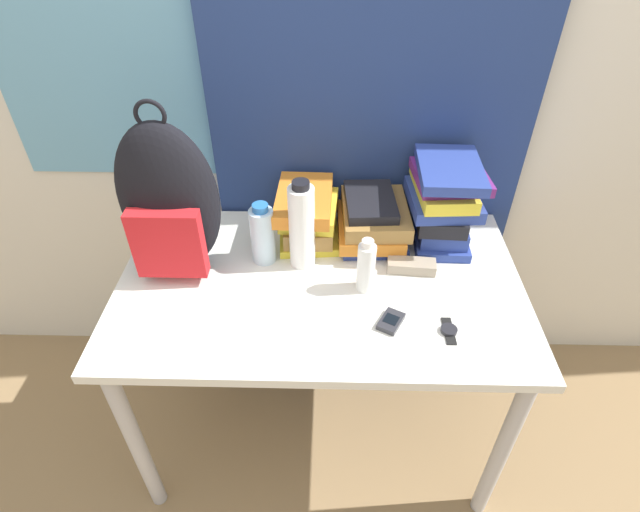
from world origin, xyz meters
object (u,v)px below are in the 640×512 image
object	(u,v)px
backpack	(169,204)
wristwatch	(449,330)
sports_bottle	(302,226)
cell_phone	(391,321)
book_stack_right	(443,201)
sunglasses_case	(411,266)
water_bottle	(263,235)
book_stack_center	(372,220)
sunscreen_bottle	(366,267)
book_stack_left	(308,215)

from	to	relation	value
backpack	wristwatch	xyz separation A→B (m)	(0.80, -0.26, -0.23)
sports_bottle	wristwatch	xyz separation A→B (m)	(0.42, -0.29, -0.14)
cell_phone	wristwatch	size ratio (longest dim) A/B	1.01
book_stack_right	sunglasses_case	world-z (taller)	book_stack_right
water_bottle	sunglasses_case	distance (m)	0.48
wristwatch	sports_bottle	bearing A→B (deg)	145.38
book_stack_center	water_bottle	distance (m)	0.37
sunscreen_bottle	sunglasses_case	world-z (taller)	sunscreen_bottle
sunscreen_bottle	sunglasses_case	distance (m)	0.19
backpack	water_bottle	size ratio (longest dim) A/B	2.59
book_stack_left	book_stack_right	size ratio (longest dim) A/B	0.97
wristwatch	book_stack_left	bearing A→B (deg)	133.77
book_stack_center	book_stack_right	xyz separation A→B (m)	(0.22, 0.00, 0.08)
backpack	sunglasses_case	bearing A→B (deg)	-0.65
book_stack_left	cell_phone	distance (m)	0.48
backpack	wristwatch	distance (m)	0.87
cell_phone	backpack	bearing A→B (deg)	159.71
book_stack_left	sunglasses_case	world-z (taller)	book_stack_left
book_stack_left	book_stack_right	bearing A→B (deg)	0.18
sports_bottle	sunglasses_case	size ratio (longest dim) A/B	1.94
sunglasses_case	book_stack_center	bearing A→B (deg)	124.64
book_stack_left	book_stack_center	size ratio (longest dim) A/B	0.99
sunscreen_bottle	water_bottle	bearing A→B (deg)	157.64
book_stack_left	sports_bottle	distance (m)	0.15
sports_bottle	backpack	bearing A→B (deg)	-176.46
book_stack_left	wristwatch	bearing A→B (deg)	-46.23
backpack	book_stack_left	world-z (taller)	backpack
water_bottle	sunscreen_bottle	distance (m)	0.34
book_stack_center	wristwatch	xyz separation A→B (m)	(0.19, -0.42, -0.07)
water_bottle	book_stack_right	bearing A→B (deg)	12.16
cell_phone	wristwatch	distance (m)	0.16
book_stack_center	cell_phone	size ratio (longest dim) A/B	2.88
water_bottle	cell_phone	world-z (taller)	water_bottle
backpack	book_stack_center	distance (m)	0.65
book_stack_left	sunscreen_bottle	xyz separation A→B (m)	(0.18, -0.25, -0.01)
book_stack_center	water_bottle	size ratio (longest dim) A/B	1.37
backpack	book_stack_right	size ratio (longest dim) A/B	1.86
book_stack_right	sunglasses_case	distance (m)	0.24
book_stack_center	book_stack_left	bearing A→B (deg)	-179.90
book_stack_center	water_bottle	xyz separation A→B (m)	(-0.35, -0.12, 0.02)
sunscreen_bottle	cell_phone	distance (m)	0.18
book_stack_right	wristwatch	size ratio (longest dim) A/B	2.94
sports_bottle	cell_phone	size ratio (longest dim) A/B	2.99
water_bottle	cell_phone	distance (m)	0.48
cell_phone	wristwatch	bearing A→B (deg)	-9.77
sports_bottle	wristwatch	world-z (taller)	sports_bottle
cell_phone	sunglasses_case	xyz separation A→B (m)	(0.08, 0.23, 0.01)
sunscreen_bottle	cell_phone	bearing A→B (deg)	-65.06
water_bottle	cell_phone	xyz separation A→B (m)	(0.38, -0.27, -0.09)
sports_bottle	cell_phone	world-z (taller)	sports_bottle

